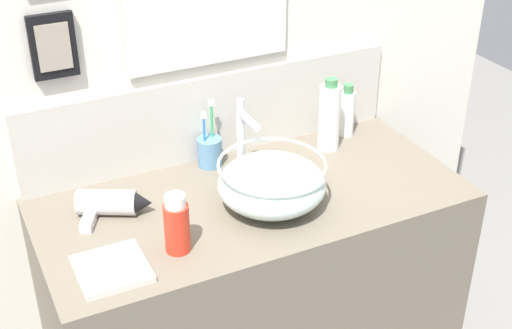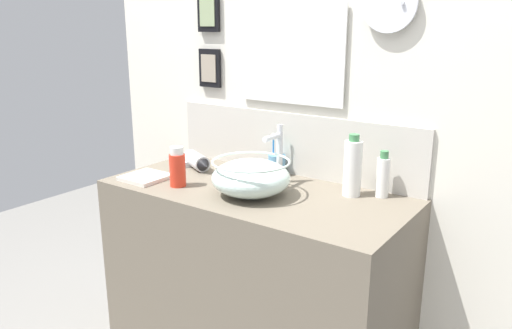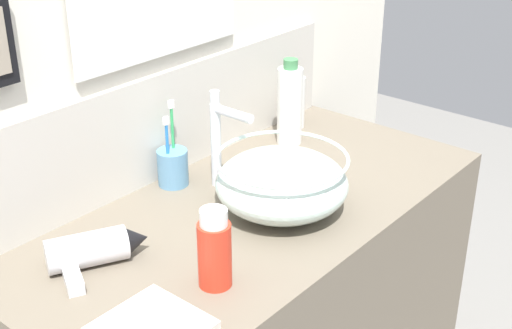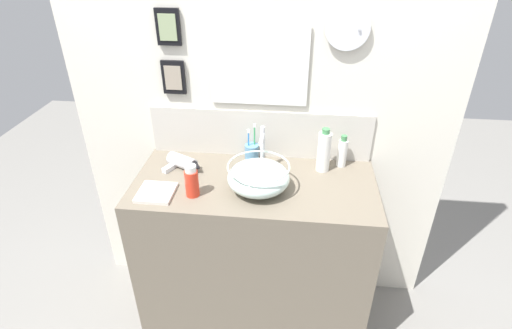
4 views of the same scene
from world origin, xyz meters
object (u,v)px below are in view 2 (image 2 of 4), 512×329
object	(u,v)px
toothbrush_cup	(277,164)
hand_towel	(146,177)
faucet	(278,150)
hair_drier	(197,162)
soap_dispenser	(383,176)
shampoo_bottle	(353,167)
glass_bowl_sink	(251,177)
spray_bottle	(177,168)

from	to	relation	value
toothbrush_cup	hand_towel	world-z (taller)	toothbrush_cup
faucet	hand_towel	xyz separation A→B (m)	(-0.46, -0.27, -0.12)
hair_drier	faucet	bearing A→B (deg)	4.78
toothbrush_cup	soap_dispenser	xyz separation A→B (m)	(0.46, -0.01, 0.03)
shampoo_bottle	faucet	bearing A→B (deg)	-173.96
glass_bowl_sink	soap_dispenser	world-z (taller)	soap_dispenser
faucet	toothbrush_cup	distance (m)	0.14
hair_drier	spray_bottle	distance (m)	0.25
shampoo_bottle	hand_towel	bearing A→B (deg)	-158.69
faucet	shampoo_bottle	bearing A→B (deg)	6.04
spray_bottle	hand_towel	bearing A→B (deg)	-175.89
glass_bowl_sink	hand_towel	size ratio (longest dim) A/B	1.75
spray_bottle	shampoo_bottle	bearing A→B (deg)	25.68
faucet	hand_towel	distance (m)	0.55
spray_bottle	toothbrush_cup	bearing A→B (deg)	56.48
hair_drier	toothbrush_cup	bearing A→B (deg)	20.86
shampoo_bottle	spray_bottle	size ratio (longest dim) A/B	1.46
toothbrush_cup	soap_dispenser	bearing A→B (deg)	-1.30
faucet	hand_towel	size ratio (longest dim) A/B	1.41
hair_drier	soap_dispenser	distance (m)	0.80
spray_bottle	soap_dispenser	xyz separation A→B (m)	(0.69, 0.34, 0.00)
hair_drier	toothbrush_cup	world-z (taller)	toothbrush_cup
faucet	soap_dispenser	world-z (taller)	faucet
glass_bowl_sink	soap_dispenser	bearing A→B (deg)	33.27
faucet	shampoo_bottle	world-z (taller)	faucet
spray_bottle	soap_dispenser	distance (m)	0.77
faucet	hair_drier	world-z (taller)	faucet
spray_bottle	hand_towel	size ratio (longest dim) A/B	0.95
toothbrush_cup	faucet	bearing A→B (deg)	-55.58
faucet	hair_drier	distance (m)	0.41
shampoo_bottle	hair_drier	bearing A→B (deg)	-174.68
hand_towel	faucet	bearing A→B (deg)	29.90
shampoo_bottle	spray_bottle	bearing A→B (deg)	-154.32
hand_towel	toothbrush_cup	bearing A→B (deg)	41.98
soap_dispenser	spray_bottle	bearing A→B (deg)	-154.03
faucet	shampoo_bottle	size ratio (longest dim) A/B	1.02
hand_towel	hair_drier	bearing A→B (deg)	73.54
glass_bowl_sink	toothbrush_cup	xyz separation A→B (m)	(-0.06, 0.27, -0.02)
hair_drier	hand_towel	world-z (taller)	hair_drier
hair_drier	hand_towel	size ratio (longest dim) A/B	1.27
toothbrush_cup	glass_bowl_sink	bearing A→B (deg)	-76.78
faucet	hair_drier	size ratio (longest dim) A/B	1.11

